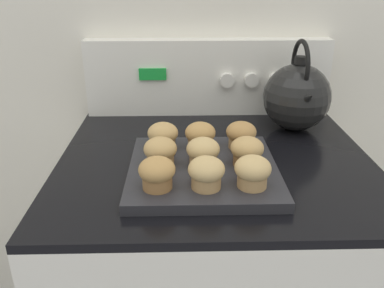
{
  "coord_description": "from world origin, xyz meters",
  "views": [
    {
      "loc": [
        -0.08,
        -0.52,
        1.31
      ],
      "look_at": [
        -0.06,
        0.29,
        0.95
      ],
      "focal_mm": 38.0,
      "sensor_mm": 36.0,
      "label": 1
    }
  ],
  "objects": [
    {
      "name": "muffin_r1_c2",
      "position": [
        0.06,
        0.25,
        0.95
      ],
      "size": [
        0.07,
        0.07,
        0.06
      ],
      "color": "olive",
      "rests_on": "muffin_pan"
    },
    {
      "name": "muffin_r2_c0",
      "position": [
        -0.12,
        0.34,
        0.95
      ],
      "size": [
        0.07,
        0.07,
        0.06
      ],
      "color": "tan",
      "rests_on": "muffin_pan"
    },
    {
      "name": "tea_kettle",
      "position": [
        0.23,
        0.51,
        0.99
      ],
      "size": [
        0.18,
        0.21,
        0.24
      ],
      "color": "black",
      "rests_on": "stove_range"
    },
    {
      "name": "muffin_r0_c1",
      "position": [
        -0.03,
        0.16,
        0.95
      ],
      "size": [
        0.07,
        0.07,
        0.06
      ],
      "color": "tan",
      "rests_on": "muffin_pan"
    },
    {
      "name": "muffin_r1_c0",
      "position": [
        -0.12,
        0.26,
        0.95
      ],
      "size": [
        0.07,
        0.07,
        0.06
      ],
      "color": "tan",
      "rests_on": "muffin_pan"
    },
    {
      "name": "muffin_r1_c1",
      "position": [
        -0.03,
        0.25,
        0.95
      ],
      "size": [
        0.07,
        0.07,
        0.06
      ],
      "color": "tan",
      "rests_on": "muffin_pan"
    },
    {
      "name": "wall_back",
      "position": [
        0.0,
        0.71,
        1.2
      ],
      "size": [
        8.0,
        0.05,
        2.4
      ],
      "color": "silver",
      "rests_on": "ground_plane"
    },
    {
      "name": "muffin_r2_c2",
      "position": [
        0.06,
        0.35,
        0.95
      ],
      "size": [
        0.07,
        0.07,
        0.06
      ],
      "color": "tan",
      "rests_on": "muffin_pan"
    },
    {
      "name": "muffin_r2_c1",
      "position": [
        -0.04,
        0.34,
        0.95
      ],
      "size": [
        0.07,
        0.07,
        0.06
      ],
      "color": "tan",
      "rests_on": "muffin_pan"
    },
    {
      "name": "muffin_r0_c2",
      "position": [
        0.06,
        0.16,
        0.95
      ],
      "size": [
        0.07,
        0.07,
        0.06
      ],
      "color": "tan",
      "rests_on": "muffin_pan"
    },
    {
      "name": "muffin_pan",
      "position": [
        -0.03,
        0.25,
        0.91
      ],
      "size": [
        0.31,
        0.31,
        0.02
      ],
      "color": "#28282D",
      "rests_on": "stove_range"
    },
    {
      "name": "control_panel",
      "position": [
        0.0,
        0.66,
        1.01
      ],
      "size": [
        0.71,
        0.07,
        0.22
      ],
      "color": "white",
      "rests_on": "stove_range"
    },
    {
      "name": "muffin_r0_c0",
      "position": [
        -0.12,
        0.16,
        0.95
      ],
      "size": [
        0.07,
        0.07,
        0.06
      ],
      "color": "olive",
      "rests_on": "muffin_pan"
    }
  ]
}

